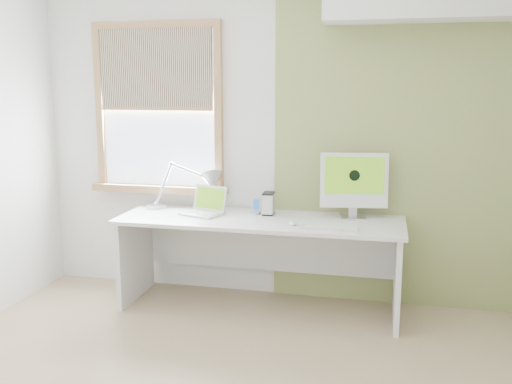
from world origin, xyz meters
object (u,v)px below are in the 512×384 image
(desk, at_px, (261,241))
(imac, at_px, (354,182))
(desk_lamp, at_px, (202,185))
(laptop, at_px, (205,207))
(external_drive, at_px, (269,203))

(desk, bearing_deg, imac, 10.34)
(desk_lamp, distance_m, imac, 1.24)
(desk, xyz_separation_m, imac, (0.70, 0.13, 0.48))
(desk, relative_size, desk_lamp, 3.09)
(desk, bearing_deg, laptop, -179.87)
(desk, height_order, laptop, laptop)
(external_drive, bearing_deg, imac, 2.80)
(desk, height_order, external_drive, external_drive)
(desk, bearing_deg, external_drive, 68.31)
(imac, bearing_deg, desk, -169.66)
(desk_lamp, relative_size, imac, 1.36)
(desk_lamp, distance_m, laptop, 0.24)
(desk_lamp, bearing_deg, laptop, -63.32)
(desk_lamp, xyz_separation_m, laptop, (0.08, -0.17, -0.15))
(desk, height_order, desk_lamp, desk_lamp)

